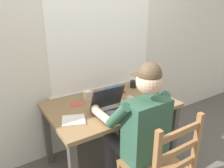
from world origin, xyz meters
name	(u,v)px	position (x,y,z in m)	size (l,w,h in m)	color
ground_plane	(111,161)	(0.00, 0.00, 0.00)	(8.00, 8.00, 0.00)	#56514C
back_wall	(87,38)	(0.00, 0.48, 1.30)	(6.00, 0.08, 2.60)	silver
desk	(111,112)	(0.00, 0.00, 0.61)	(1.23, 0.80, 0.71)	olive
seated_person	(137,127)	(-0.05, -0.48, 0.69)	(0.50, 0.60, 1.26)	#2D5642
laptop	(113,108)	(-0.09, -0.19, 0.76)	(0.33, 0.31, 0.22)	#232328
computer_mouse	(140,105)	(0.20, -0.22, 0.73)	(0.06, 0.10, 0.03)	black
coffee_mug_white	(88,95)	(-0.15, 0.20, 0.76)	(0.12, 0.08, 0.09)	beige
coffee_mug_dark	(133,84)	(0.46, 0.22, 0.75)	(0.11, 0.07, 0.09)	black
book_stack_main	(115,90)	(0.18, 0.19, 0.74)	(0.20, 0.13, 0.07)	#BC332D
paper_pile_near_laptop	(74,120)	(-0.45, -0.13, 0.72)	(0.19, 0.17, 0.01)	silver
paper_pile_back_corner	(107,109)	(-0.10, -0.09, 0.71)	(0.25, 0.17, 0.01)	silver
landscape_photo_print	(77,104)	(-0.30, 0.15, 0.71)	(0.13, 0.09, 0.00)	#C63D33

